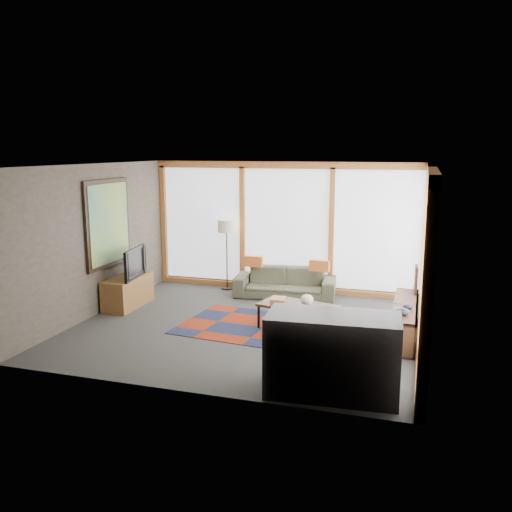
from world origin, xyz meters
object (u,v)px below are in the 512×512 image
(television, at_px, (130,263))
(bar_counter, at_px, (333,355))
(floor_lamp, at_px, (227,255))
(tv_console, at_px, (128,292))
(sofa, at_px, (285,283))
(bookshelf, at_px, (405,320))
(coffee_table, at_px, (299,317))

(television, xyz_separation_m, bar_counter, (4.06, -2.46, -0.35))
(floor_lamp, bearing_deg, tv_console, -126.67)
(tv_console, bearing_deg, television, -19.29)
(sofa, height_order, bookshelf, sofa)
(bookshelf, xyz_separation_m, tv_console, (-4.90, 0.14, 0.03))
(coffee_table, xyz_separation_m, bar_counter, (0.88, -2.14, 0.28))
(floor_lamp, bearing_deg, bookshelf, -27.47)
(bookshelf, xyz_separation_m, bar_counter, (-0.74, -2.36, 0.23))
(sofa, relative_size, tv_console, 1.73)
(floor_lamp, xyz_separation_m, coffee_table, (1.98, -2.09, -0.51))
(bookshelf, distance_m, bar_counter, 2.48)
(coffee_table, distance_m, bar_counter, 2.33)
(coffee_table, distance_m, bookshelf, 1.64)
(tv_console, bearing_deg, bar_counter, -31.02)
(bookshelf, bearing_deg, floor_lamp, 152.53)
(sofa, relative_size, television, 2.04)
(coffee_table, bearing_deg, bookshelf, 7.48)
(sofa, relative_size, floor_lamp, 1.35)
(coffee_table, height_order, television, television)
(floor_lamp, height_order, bar_counter, floor_lamp)
(bar_counter, bearing_deg, bookshelf, 68.40)
(sofa, distance_m, coffee_table, 1.97)
(floor_lamp, distance_m, tv_console, 2.21)
(coffee_table, distance_m, television, 3.26)
(sofa, bearing_deg, bar_counter, -74.13)
(floor_lamp, distance_m, bar_counter, 5.11)
(television, distance_m, bar_counter, 4.76)
(floor_lamp, height_order, tv_console, floor_lamp)
(floor_lamp, height_order, bookshelf, floor_lamp)
(coffee_table, height_order, bar_counter, bar_counter)
(tv_console, relative_size, television, 1.18)
(tv_console, height_order, bar_counter, bar_counter)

